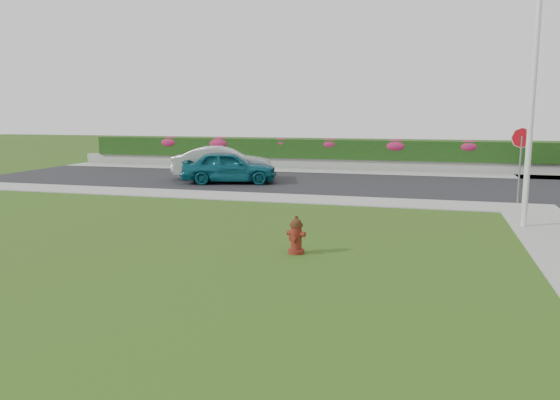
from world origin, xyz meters
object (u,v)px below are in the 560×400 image
(utility_pole, at_px, (531,115))
(sedan_teal, at_px, (229,167))
(stop_sign, at_px, (521,147))
(fire_hydrant, at_px, (296,236))
(sedan_silver, at_px, (223,163))

(utility_pole, bearing_deg, sedan_teal, 149.10)
(sedan_teal, bearing_deg, stop_sign, -117.63)
(fire_hydrant, distance_m, stop_sign, 10.85)
(sedan_teal, distance_m, sedan_silver, 1.56)
(stop_sign, bearing_deg, utility_pole, -80.71)
(sedan_silver, distance_m, stop_sign, 13.44)
(sedan_silver, bearing_deg, sedan_teal, -162.32)
(fire_hydrant, height_order, sedan_teal, sedan_teal)
(utility_pole, bearing_deg, stop_sign, 84.11)
(utility_pole, distance_m, stop_sign, 4.49)
(sedan_teal, xyz_separation_m, sedan_silver, (-0.84, 1.32, 0.05))
(fire_hydrant, xyz_separation_m, stop_sign, (6.02, 8.89, 1.63))
(sedan_teal, distance_m, stop_sign, 12.31)
(sedan_silver, bearing_deg, utility_pole, -138.28)
(fire_hydrant, xyz_separation_m, sedan_silver, (-6.79, 12.78, 0.41))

